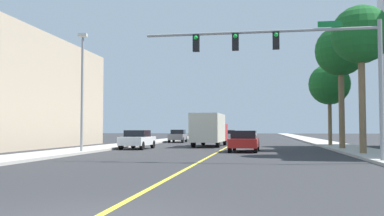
% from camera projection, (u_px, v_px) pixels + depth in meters
% --- Properties ---
extents(ground, '(192.00, 192.00, 0.00)m').
position_uv_depth(ground, '(236.00, 142.00, 48.48)').
color(ground, '#2D2D30').
extents(sidewalk_left, '(3.14, 168.00, 0.15)m').
position_uv_depth(sidewalk_left, '(156.00, 141.00, 50.03)').
color(sidewalk_left, '#B2ADA3').
rests_on(sidewalk_left, ground).
extents(sidewalk_right, '(3.14, 168.00, 0.15)m').
position_uv_depth(sidewalk_right, '(321.00, 142.00, 46.93)').
color(sidewalk_right, '#B2ADA3').
rests_on(sidewalk_right, ground).
extents(lane_marking_center, '(0.16, 144.00, 0.01)m').
position_uv_depth(lane_marking_center, '(236.00, 142.00, 48.48)').
color(lane_marking_center, yellow).
rests_on(lane_marking_center, ground).
extents(traffic_signal_mast, '(11.17, 0.36, 6.50)m').
position_uv_depth(traffic_signal_mast, '(296.00, 55.00, 19.80)').
color(traffic_signal_mast, gray).
rests_on(traffic_signal_mast, sidewalk_right).
extents(street_lamp, '(0.56, 0.28, 7.61)m').
position_uv_depth(street_lamp, '(82.00, 85.00, 26.93)').
color(street_lamp, gray).
rests_on(street_lamp, sidewalk_left).
extents(palm_near, '(3.46, 3.46, 8.77)m').
position_uv_depth(palm_near, '(361.00, 36.00, 24.79)').
color(palm_near, brown).
rests_on(palm_near, sidewalk_right).
extents(palm_mid, '(3.74, 3.74, 9.12)m').
position_uv_depth(palm_mid, '(341.00, 52.00, 31.04)').
color(palm_mid, brown).
rests_on(palm_mid, sidewalk_right).
extents(palm_far, '(3.64, 3.64, 7.22)m').
position_uv_depth(palm_far, '(329.00, 85.00, 37.16)').
color(palm_far, brown).
rests_on(palm_far, sidewalk_right).
extents(car_red, '(2.03, 4.37, 1.46)m').
position_uv_depth(car_red, '(244.00, 141.00, 28.79)').
color(car_red, red).
rests_on(car_red, ground).
extents(car_white, '(2.00, 3.94, 1.47)m').
position_uv_depth(car_white, '(137.00, 139.00, 32.60)').
color(car_white, white).
rests_on(car_white, ground).
extents(car_gray, '(1.87, 4.09, 1.47)m').
position_uv_depth(car_gray, '(178.00, 136.00, 48.56)').
color(car_gray, slate).
rests_on(car_gray, ground).
extents(car_silver, '(2.03, 4.31, 1.40)m').
position_uv_depth(car_silver, '(229.00, 135.00, 58.27)').
color(car_silver, '#BCBCC1').
rests_on(car_silver, ground).
extents(delivery_truck, '(2.62, 7.53, 2.88)m').
position_uv_depth(delivery_truck, '(209.00, 129.00, 37.23)').
color(delivery_truck, red).
rests_on(delivery_truck, ground).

